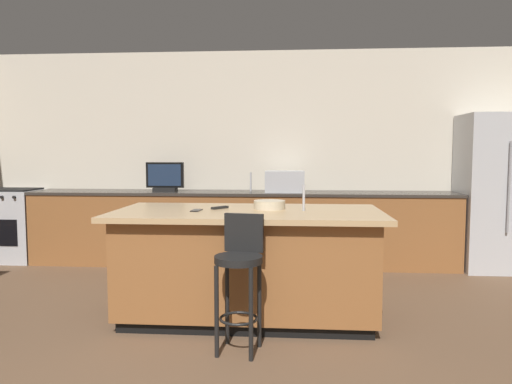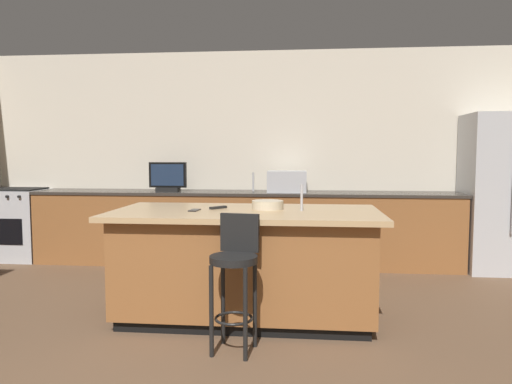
# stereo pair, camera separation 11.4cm
# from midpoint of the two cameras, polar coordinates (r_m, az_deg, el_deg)

# --- Properties ---
(wall_back) EXTENTS (7.57, 0.12, 2.73)m
(wall_back) POSITION_cam_midpoint_polar(r_m,az_deg,el_deg) (6.39, -1.26, 4.25)
(wall_back) COLOR beige
(wall_back) RESTS_ON ground_plane
(counter_back) EXTENTS (5.33, 0.62, 0.93)m
(counter_back) POSITION_cam_midpoint_polar(r_m,az_deg,el_deg) (6.09, -2.30, -4.30)
(counter_back) COLOR brown
(counter_back) RESTS_ON ground_plane
(kitchen_island) EXTENTS (2.25, 1.12, 0.93)m
(kitchen_island) POSITION_cam_midpoint_polar(r_m,az_deg,el_deg) (4.14, -1.77, -8.45)
(kitchen_island) COLOR black
(kitchen_island) RESTS_ON ground_plane
(refrigerator) EXTENTS (0.88, 0.73, 1.87)m
(refrigerator) POSITION_cam_midpoint_polar(r_m,az_deg,el_deg) (6.42, 26.40, -0.07)
(refrigerator) COLOR #B7BABF
(refrigerator) RESTS_ON ground_plane
(range_oven) EXTENTS (0.73, 0.63, 0.95)m
(range_oven) POSITION_cam_midpoint_polar(r_m,az_deg,el_deg) (7.11, -27.47, -3.48)
(range_oven) COLOR #B7BABF
(range_oven) RESTS_ON ground_plane
(microwave) EXTENTS (0.48, 0.36, 0.26)m
(microwave) POSITION_cam_midpoint_polar(r_m,az_deg,el_deg) (5.99, 2.90, 1.27)
(microwave) COLOR #B7BABF
(microwave) RESTS_ON counter_back
(tv_monitor) EXTENTS (0.48, 0.16, 0.37)m
(tv_monitor) POSITION_cam_midpoint_polar(r_m,az_deg,el_deg) (6.16, -11.28, 1.63)
(tv_monitor) COLOR black
(tv_monitor) RESTS_ON counter_back
(sink_faucet_back) EXTENTS (0.02, 0.02, 0.24)m
(sink_faucet_back) POSITION_cam_midpoint_polar(r_m,az_deg,el_deg) (6.12, -1.16, 1.23)
(sink_faucet_back) COLOR #B2B2B7
(sink_faucet_back) RESTS_ON counter_back
(sink_faucet_island) EXTENTS (0.02, 0.02, 0.22)m
(sink_faucet_island) POSITION_cam_midpoint_polar(r_m,az_deg,el_deg) (4.03, 4.89, -0.69)
(sink_faucet_island) COLOR #B2B2B7
(sink_faucet_island) RESTS_ON kitchen_island
(bar_stool_center) EXTENTS (0.34, 0.36, 0.97)m
(bar_stool_center) POSITION_cam_midpoint_polar(r_m,az_deg,el_deg) (3.45, -2.90, -9.25)
(bar_stool_center) COLOR black
(bar_stool_center) RESTS_ON ground_plane
(fruit_bowl) EXTENTS (0.27, 0.27, 0.07)m
(fruit_bowl) POSITION_cam_midpoint_polar(r_m,az_deg,el_deg) (4.15, 0.82, -1.53)
(fruit_bowl) COLOR beige
(fruit_bowl) RESTS_ON kitchen_island
(cell_phone) EXTENTS (0.08, 0.16, 0.01)m
(cell_phone) POSITION_cam_midpoint_polar(r_m,az_deg,el_deg) (4.07, -7.89, -2.17)
(cell_phone) COLOR black
(cell_phone) RESTS_ON kitchen_island
(tv_remote) EXTENTS (0.14, 0.16, 0.02)m
(tv_remote) POSITION_cam_midpoint_polar(r_m,az_deg,el_deg) (4.19, -5.10, -1.86)
(tv_remote) COLOR black
(tv_remote) RESTS_ON kitchen_island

